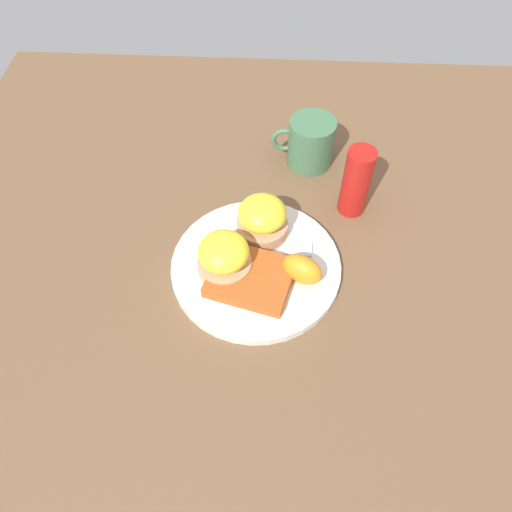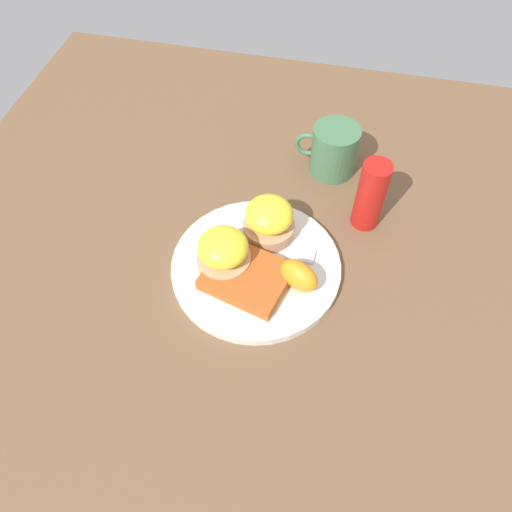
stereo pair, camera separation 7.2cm
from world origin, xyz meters
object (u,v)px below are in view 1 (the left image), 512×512
Objects in this scene: sandwich_benedict_right at (224,257)px; cup at (310,143)px; hashbrown_patty at (251,278)px; fork at (255,247)px; orange_wedge at (302,269)px; sandwich_benedict_left at (262,219)px; condiment_bottle at (356,182)px.

cup is (-0.12, -0.25, -0.00)m from sandwich_benedict_right.
hashbrown_patty is 0.06m from fork.
sandwich_benedict_right reaches higher than hashbrown_patty.
orange_wedge is 0.30× the size of fork.
orange_wedge is 0.09m from fork.
cup is (-0.09, -0.27, 0.02)m from hashbrown_patty.
sandwich_benedict_right is at bearing -25.05° from hashbrown_patty.
sandwich_benedict_left is 0.39× the size of fork.
orange_wedge is 0.26m from cup.
sandwich_benedict_left is 0.19m from cup.
cup is at bearing -111.94° from fork.
hashbrown_patty is 0.23m from condiment_bottle.
orange_wedge is 0.56× the size of cup.
hashbrown_patty is 0.95× the size of condiment_bottle.
sandwich_benedict_left is at bearing -97.61° from hashbrown_patty.
sandwich_benedict_right is 1.30× the size of orange_wedge.
cup is (-0.01, -0.26, 0.01)m from orange_wedge.
sandwich_benedict_right is at bearing 36.69° from condiment_bottle.
sandwich_benedict_left is 0.68× the size of hashbrown_patty.
sandwich_benedict_left is 0.10m from orange_wedge.
sandwich_benedict_right is at bearing 55.51° from sandwich_benedict_left.
orange_wedge reaches higher than hashbrown_patty.
orange_wedge reaches higher than fork.
orange_wedge is (-0.07, -0.01, 0.01)m from hashbrown_patty.
fork is at bearing 68.06° from cup.
cup is at bearing -112.69° from sandwich_benedict_left.
orange_wedge is at bearing 143.91° from fork.
hashbrown_patty is 0.07m from orange_wedge.
cup reaches higher than orange_wedge.
sandwich_benedict_left and sandwich_benedict_right have the same top height.
cup is (-0.07, -0.18, -0.00)m from sandwich_benedict_left.
sandwich_benedict_left is at bearing -124.49° from sandwich_benedict_right.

